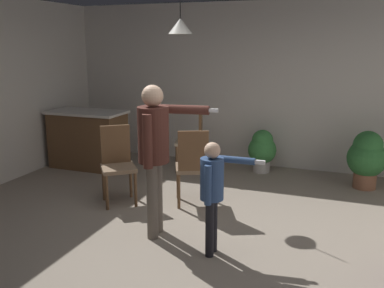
% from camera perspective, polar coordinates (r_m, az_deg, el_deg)
% --- Properties ---
extents(ground, '(7.68, 7.68, 0.00)m').
position_cam_1_polar(ground, '(4.57, -1.95, -12.97)').
color(ground, gray).
extents(wall_back, '(6.40, 0.10, 2.70)m').
position_cam_1_polar(wall_back, '(7.19, 7.81, 7.86)').
color(wall_back, beige).
rests_on(wall_back, ground).
extents(kitchen_counter, '(1.26, 0.66, 0.95)m').
position_cam_1_polar(kitchen_counter, '(7.25, -13.84, 0.65)').
color(kitchen_counter, brown).
rests_on(kitchen_counter, ground).
extents(person_adult, '(0.78, 0.54, 1.63)m').
position_cam_1_polar(person_adult, '(4.40, -5.05, -0.08)').
color(person_adult, '#60564C').
rests_on(person_adult, ground).
extents(person_child, '(0.59, 0.34, 1.13)m').
position_cam_1_polar(person_child, '(4.06, 2.85, -5.70)').
color(person_child, black).
rests_on(person_child, ground).
extents(dining_chair_by_counter, '(0.55, 0.55, 1.00)m').
position_cam_1_polar(dining_chair_by_counter, '(5.33, 0.08, -2.77)').
color(dining_chair_by_counter, brown).
rests_on(dining_chair_by_counter, ground).
extents(dining_chair_near_wall, '(0.52, 0.52, 1.00)m').
position_cam_1_polar(dining_chair_near_wall, '(6.80, 0.19, 0.81)').
color(dining_chair_near_wall, brown).
rests_on(dining_chair_near_wall, ground).
extents(dining_chair_centre_back, '(0.59, 0.59, 1.00)m').
position_cam_1_polar(dining_chair_centre_back, '(5.55, -10.03, -2.33)').
color(dining_chair_centre_back, brown).
rests_on(dining_chair_centre_back, ground).
extents(potted_plant_corner, '(0.55, 0.55, 0.84)m').
position_cam_1_polar(potted_plant_corner, '(6.49, 22.53, -1.63)').
color(potted_plant_corner, brown).
rests_on(potted_plant_corner, ground).
extents(potted_plant_by_wall, '(0.45, 0.45, 0.69)m').
position_cam_1_polar(potted_plant_by_wall, '(6.86, 9.45, -0.66)').
color(potted_plant_by_wall, '#B7B2AD').
rests_on(potted_plant_by_wall, ground).
extents(ceiling_light_pendant, '(0.32, 0.32, 0.55)m').
position_cam_1_polar(ceiling_light_pendant, '(5.68, -1.58, 15.63)').
color(ceiling_light_pendant, silver).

